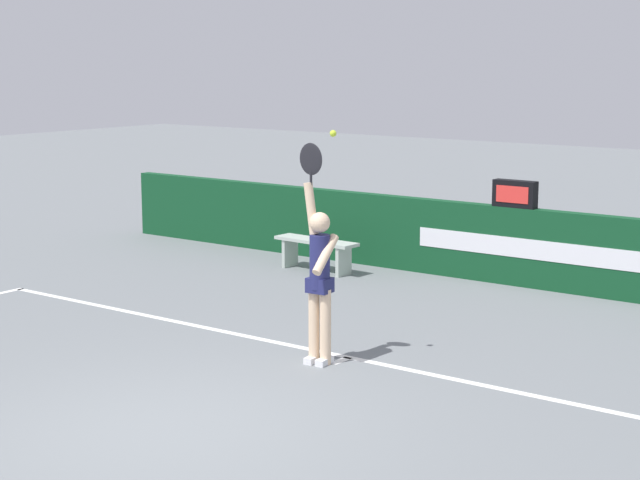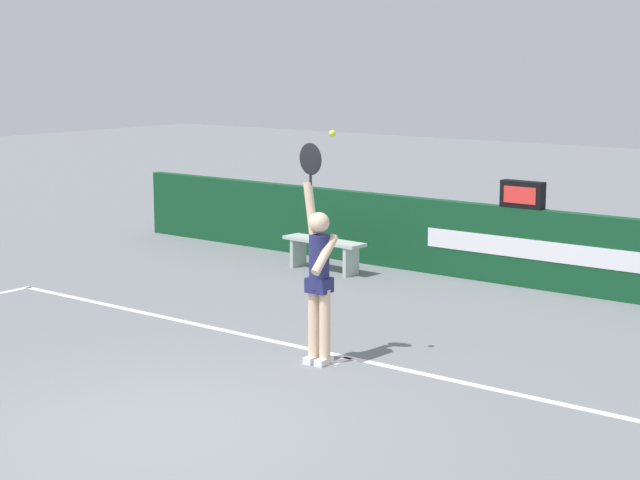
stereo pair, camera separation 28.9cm
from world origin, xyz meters
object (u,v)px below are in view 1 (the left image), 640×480
tennis_ball (333,133)px  courtside_bench_near (316,247)px  tennis_player (319,274)px  speed_display (515,194)px

tennis_ball → courtside_bench_near: 5.39m
tennis_player → courtside_bench_near: (-2.94, 3.89, -0.61)m
tennis_ball → courtside_bench_near: (-3.10, 3.87, -2.12)m
tennis_player → courtside_bench_near: bearing=127.1°
speed_display → tennis_player: size_ratio=0.27×
speed_display → tennis_ball: bearing=-87.1°
tennis_player → tennis_ball: tennis_ball is taller
tennis_ball → courtside_bench_near: size_ratio=0.05×
speed_display → tennis_ball: 4.95m
tennis_ball → courtside_bench_near: bearing=128.7°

